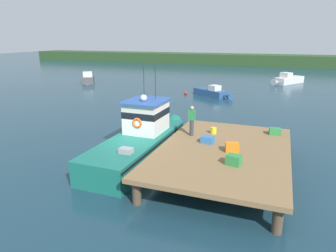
{
  "coord_description": "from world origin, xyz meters",
  "views": [
    {
      "loc": [
        7.05,
        -13.58,
        6.31
      ],
      "look_at": [
        1.2,
        2.06,
        1.4
      ],
      "focal_mm": 32.35,
      "sensor_mm": 36.0,
      "label": 1
    }
  ],
  "objects": [
    {
      "name": "moored_boat_outer_mooring",
      "position": [
        7.86,
        32.29,
        0.55
      ],
      "size": [
        4.45,
        5.9,
        1.59
      ],
      "color": "silver",
      "rests_on": "ground"
    },
    {
      "name": "moored_boat_far_left",
      "position": [
        -19.16,
        23.45,
        0.54
      ],
      "size": [
        4.36,
        5.86,
        1.57
      ],
      "color": "#4C4C51",
      "rests_on": "ground"
    },
    {
      "name": "deckhand_by_the_boat",
      "position": [
        2.78,
        1.46,
        2.06
      ],
      "size": [
        0.36,
        0.22,
        1.63
      ],
      "color": "#383842",
      "rests_on": "dock"
    },
    {
      "name": "dock",
      "position": [
        4.8,
        0.0,
        1.07
      ],
      "size": [
        6.0,
        9.0,
        1.2
      ],
      "color": "#4C3D2D",
      "rests_on": "ground"
    },
    {
      "name": "mooring_buoy_inshore",
      "position": [
        -3.05,
        19.19,
        0.18
      ],
      "size": [
        0.35,
        0.35,
        0.35
      ],
      "primitive_type": "sphere",
      "color": "red",
      "rests_on": "ground"
    },
    {
      "name": "crate_stack_mid_dock",
      "position": [
        7.01,
        3.2,
        1.38
      ],
      "size": [
        0.65,
        0.51,
        0.36
      ],
      "primitive_type": "cube",
      "rotation": [
        0.0,
        0.0,
        0.13
      ],
      "color": "#2D8442",
      "rests_on": "dock"
    },
    {
      "name": "moored_boat_off_the_point",
      "position": [
        0.05,
        19.08,
        0.44
      ],
      "size": [
        4.82,
        3.53,
        1.29
      ],
      "color": "#285184",
      "rests_on": "ground"
    },
    {
      "name": "mooring_buoy_spare_mooring",
      "position": [
        -1.4,
        21.84,
        0.22
      ],
      "size": [
        0.45,
        0.45,
        0.45
      ],
      "primitive_type": "sphere",
      "color": "silver",
      "rests_on": "ground"
    },
    {
      "name": "bait_bucket",
      "position": [
        3.83,
        2.22,
        1.37
      ],
      "size": [
        0.32,
        0.32,
        0.34
      ],
      "primitive_type": "cylinder",
      "color": "yellow",
      "rests_on": "dock"
    },
    {
      "name": "crate_single_by_cleat",
      "position": [
        5.22,
        -0.21,
        1.41
      ],
      "size": [
        0.69,
        0.58,
        0.43
      ],
      "primitive_type": "cube",
      "rotation": [
        0.0,
        0.0,
        0.26
      ],
      "color": "orange",
      "rests_on": "dock"
    },
    {
      "name": "main_fishing_boat",
      "position": [
        0.21,
        0.62,
        1.01
      ],
      "size": [
        2.64,
        9.82,
        4.8
      ],
      "color": "#196B5B",
      "rests_on": "ground"
    },
    {
      "name": "crate_stack_near_edge",
      "position": [
        3.88,
        0.57,
        1.37
      ],
      "size": [
        0.65,
        0.51,
        0.35
      ],
      "primitive_type": "cube",
      "rotation": [
        0.0,
        0.0,
        -0.11
      ],
      "color": "#3370B2",
      "rests_on": "dock"
    },
    {
      "name": "far_shoreline",
      "position": [
        0.0,
        62.0,
        1.2
      ],
      "size": [
        120.0,
        8.0,
        2.4
      ],
      "primitive_type": "cube",
      "color": "#284723",
      "rests_on": "ground"
    },
    {
      "name": "crate_single_far",
      "position": [
        5.53,
        -1.72,
        1.42
      ],
      "size": [
        0.68,
        0.56,
        0.44
      ],
      "primitive_type": "cube",
      "rotation": [
        0.0,
        0.0,
        -0.21
      ],
      "color": "#2D8442",
      "rests_on": "dock"
    },
    {
      "name": "ground_plane",
      "position": [
        0.0,
        0.0,
        0.0
      ],
      "size": [
        200.0,
        200.0,
        0.0
      ],
      "primitive_type": "plane",
      "color": "#193847"
    }
  ]
}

